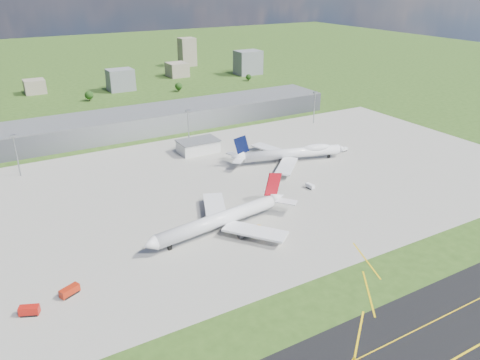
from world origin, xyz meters
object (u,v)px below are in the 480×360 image
airliner_red_twin (223,219)px  van_white_near (310,186)px  airliner_blue_quad (292,153)px  tug_yellow (258,228)px  crash_tender (29,311)px  fire_truck (70,291)px  van_white_far (344,150)px

airliner_red_twin → van_white_near: airliner_red_twin is taller
airliner_blue_quad → tug_yellow: size_ratio=20.20×
crash_tender → fire_truck: bearing=40.2°
crash_tender → van_white_near: (151.68, 36.33, -0.40)m
tug_yellow → van_white_near: 55.66m
airliner_red_twin → airliner_blue_quad: (80.10, 56.36, -0.16)m
crash_tender → tug_yellow: (102.00, 11.24, -0.86)m
fire_truck → van_white_near: size_ratio=1.45×
van_white_near → van_white_far: (57.87, 37.21, -0.08)m
crash_tender → van_white_far: size_ratio=1.44×
fire_truck → airliner_blue_quad: bearing=0.3°
airliner_blue_quad → tug_yellow: bearing=-120.0°
tug_yellow → fire_truck: bearing=136.6°
crash_tender → tug_yellow: crash_tender is taller
airliner_red_twin → crash_tender: airliner_red_twin is taller
van_white_near → van_white_far: van_white_near is taller
tug_yellow → van_white_far: 124.30m
tug_yellow → van_white_near: van_white_near is taller
van_white_near → van_white_far: size_ratio=1.08×
fire_truck → van_white_near: 140.71m
van_white_far → airliner_red_twin: bearing=-164.8°
airliner_blue_quad → fire_truck: bearing=-139.6°
airliner_red_twin → van_white_near: 66.66m
tug_yellow → van_white_far: size_ratio=0.74×
van_white_far → crash_tender: bearing=-169.4°
airliner_red_twin → van_white_far: size_ratio=15.41×
van_white_far → tug_yellow: bearing=-158.6°
airliner_red_twin → tug_yellow: (14.63, -8.14, -4.91)m
crash_tender → tug_yellow: size_ratio=1.95×
airliner_blue_quad → tug_yellow: 92.03m
airliner_blue_quad → fire_truck: 168.68m
airliner_blue_quad → van_white_far: size_ratio=14.85×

